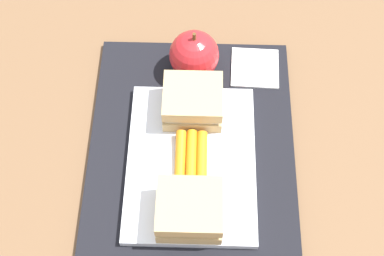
# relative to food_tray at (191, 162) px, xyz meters

# --- Properties ---
(ground_plane) EXTENTS (2.40, 2.40, 0.00)m
(ground_plane) POSITION_rel_food_tray_xyz_m (0.03, 0.00, -0.02)
(ground_plane) COLOR brown
(lunchbag_mat) EXTENTS (0.36, 0.28, 0.01)m
(lunchbag_mat) POSITION_rel_food_tray_xyz_m (0.03, 0.00, -0.01)
(lunchbag_mat) COLOR black
(lunchbag_mat) RESTS_ON ground_plane
(food_tray) EXTENTS (0.23, 0.17, 0.01)m
(food_tray) POSITION_rel_food_tray_xyz_m (0.00, 0.00, 0.00)
(food_tray) COLOR white
(food_tray) RESTS_ON lunchbag_mat
(sandwich_half_left) EXTENTS (0.07, 0.08, 0.04)m
(sandwich_half_left) POSITION_rel_food_tray_xyz_m (-0.08, 0.00, 0.03)
(sandwich_half_left) COLOR tan
(sandwich_half_left) RESTS_ON food_tray
(sandwich_half_right) EXTENTS (0.07, 0.08, 0.04)m
(sandwich_half_right) POSITION_rel_food_tray_xyz_m (0.08, 0.00, 0.03)
(sandwich_half_right) COLOR tan
(sandwich_half_right) RESTS_ON food_tray
(carrot_sticks_bundle) EXTENTS (0.08, 0.04, 0.02)m
(carrot_sticks_bundle) POSITION_rel_food_tray_xyz_m (0.00, 0.00, 0.01)
(carrot_sticks_bundle) COLOR orange
(carrot_sticks_bundle) RESTS_ON food_tray
(apple) EXTENTS (0.07, 0.07, 0.08)m
(apple) POSITION_rel_food_tray_xyz_m (0.16, 0.00, 0.03)
(apple) COLOR red
(apple) RESTS_ON lunchbag_mat
(paper_napkin) EXTENTS (0.07, 0.07, 0.00)m
(paper_napkin) POSITION_rel_food_tray_xyz_m (0.16, -0.09, -0.00)
(paper_napkin) COLOR white
(paper_napkin) RESTS_ON lunchbag_mat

